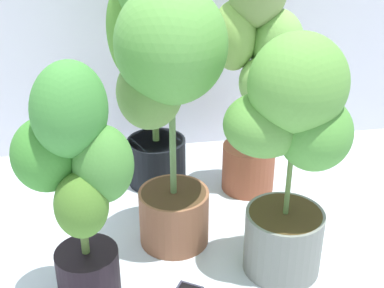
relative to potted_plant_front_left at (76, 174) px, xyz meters
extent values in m
plane|color=silver|center=(0.28, 0.13, -0.44)|extent=(8.00, 8.00, 0.00)
cylinder|color=black|center=(0.00, 0.01, -0.36)|extent=(0.19, 0.19, 0.17)
cylinder|color=#453420|center=(0.00, 0.01, -0.28)|extent=(0.18, 0.18, 0.02)
cylinder|color=olive|center=(0.00, 0.01, -0.01)|extent=(0.02, 0.02, 0.52)
ellipsoid|color=#408739|center=(0.00, 0.01, 0.19)|extent=(0.28, 0.29, 0.26)
ellipsoid|color=#3E8731|center=(-0.07, 0.03, 0.05)|extent=(0.23, 0.24, 0.21)
ellipsoid|color=#4A8739|center=(0.08, -0.01, 0.03)|extent=(0.22, 0.22, 0.23)
ellipsoid|color=#4B792A|center=(0.01, -0.06, -0.06)|extent=(0.21, 0.21, 0.19)
cylinder|color=brown|center=(0.30, 0.24, -0.34)|extent=(0.24, 0.24, 0.20)
cylinder|color=#49321E|center=(0.30, 0.24, -0.25)|extent=(0.22, 0.22, 0.02)
cylinder|color=#5E8048|center=(0.30, 0.24, 0.05)|extent=(0.02, 0.02, 0.59)
ellipsoid|color=#5A9C43|center=(0.30, 0.24, 0.28)|extent=(0.48, 0.48, 0.37)
ellipsoid|color=#679044|center=(0.23, 0.26, 0.12)|extent=(0.28, 0.29, 0.24)
cylinder|color=#9A4D32|center=(0.64, 0.54, -0.34)|extent=(0.21, 0.21, 0.19)
cylinder|color=#3C3023|center=(0.64, 0.54, -0.25)|extent=(0.20, 0.20, 0.02)
cylinder|color=#578046|center=(0.64, 0.54, 0.11)|extent=(0.02, 0.02, 0.72)
ellipsoid|color=#83AD50|center=(0.57, 0.56, 0.20)|extent=(0.18, 0.20, 0.26)
ellipsoid|color=#7AB154|center=(0.72, 0.53, 0.17)|extent=(0.24, 0.25, 0.26)
ellipsoid|color=#82B359|center=(0.65, 0.49, 0.04)|extent=(0.19, 0.20, 0.19)
cylinder|color=gray|center=(0.63, 0.04, -0.33)|extent=(0.25, 0.25, 0.22)
cylinder|color=#43341A|center=(0.63, 0.04, -0.23)|extent=(0.23, 0.23, 0.02)
cylinder|color=#58773A|center=(0.63, 0.04, 0.02)|extent=(0.02, 0.02, 0.49)
ellipsoid|color=#5E9B41|center=(0.63, 0.04, 0.21)|extent=(0.33, 0.31, 0.30)
ellipsoid|color=#57913D|center=(0.54, 0.06, 0.08)|extent=(0.27, 0.26, 0.19)
ellipsoid|color=#50933B|center=(0.69, 0.02, 0.06)|extent=(0.31, 0.32, 0.22)
cylinder|color=black|center=(0.28, 0.65, -0.34)|extent=(0.24, 0.24, 0.20)
cylinder|color=#483323|center=(0.28, 0.65, -0.25)|extent=(0.22, 0.22, 0.02)
cylinder|color=#587A38|center=(0.28, 0.65, 0.12)|extent=(0.03, 0.03, 0.73)
ellipsoid|color=#4C892D|center=(0.21, 0.67, 0.21)|extent=(0.25, 0.23, 0.39)
ellipsoid|color=#45842F|center=(0.34, 0.63, 0.18)|extent=(0.21, 0.22, 0.38)
ellipsoid|color=#3D8837|center=(0.29, 0.59, 0.05)|extent=(0.19, 0.19, 0.26)
camera|label=1|loc=(0.11, -1.28, 0.73)|focal=49.43mm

